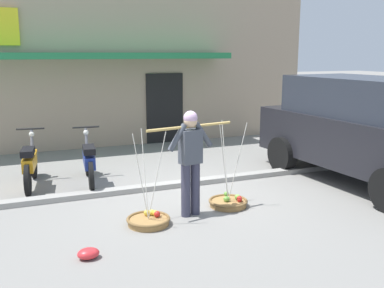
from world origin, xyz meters
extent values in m
plane|color=gray|center=(0.00, 0.00, 0.00)|extent=(90.00, 90.00, 0.00)
cube|color=gray|center=(0.00, 0.70, 0.05)|extent=(20.00, 0.24, 0.10)
cylinder|color=#38384C|center=(-0.34, -0.82, 0.43)|extent=(0.15, 0.15, 0.86)
cylinder|color=#38384C|center=(-0.51, -0.85, 0.43)|extent=(0.15, 0.15, 0.86)
cube|color=#474C56|center=(-0.43, -0.83, 1.13)|extent=(0.37, 0.26, 0.54)
sphere|color=#E0B78E|center=(-0.43, -0.83, 1.53)|extent=(0.21, 0.21, 0.21)
sphere|color=#D1A8CC|center=(-0.43, -0.83, 1.58)|extent=(0.22, 0.22, 0.22)
cylinder|color=#474C56|center=(-0.19, -0.79, 1.30)|extent=(0.35, 0.15, 0.43)
cylinder|color=#474C56|center=(-0.66, -0.88, 1.30)|extent=(0.35, 0.15, 0.43)
cylinder|color=tan|center=(-0.43, -0.83, 1.45)|extent=(1.51, 0.33, 0.04)
cylinder|color=#9E7542|center=(0.32, -0.69, 0.04)|extent=(0.62, 0.62, 0.09)
torus|color=brown|center=(0.32, -0.69, 0.10)|extent=(0.67, 0.67, 0.05)
sphere|color=#6CA740|center=(0.30, -0.70, 0.14)|extent=(0.09, 0.09, 0.09)
sphere|color=#6EAA41|center=(0.28, -0.70, 0.14)|extent=(0.09, 0.09, 0.09)
sphere|color=#7ABD48|center=(0.50, -0.69, 0.14)|extent=(0.10, 0.10, 0.10)
sphere|color=red|center=(0.48, -0.80, 0.13)|extent=(0.09, 0.09, 0.09)
sphere|color=#67A03D|center=(0.34, -0.59, 0.18)|extent=(0.08, 0.08, 0.08)
sphere|color=red|center=(0.50, -0.77, 0.14)|extent=(0.09, 0.09, 0.09)
cylinder|color=silver|center=(0.32, -0.55, 0.77)|extent=(0.01, 0.30, 1.36)
cylinder|color=silver|center=(0.20, -0.76, 0.77)|extent=(0.26, 0.16, 1.36)
cylinder|color=silver|center=(0.45, -0.76, 0.77)|extent=(0.26, 0.16, 1.36)
cylinder|color=#9E7542|center=(-1.18, -0.98, 0.04)|extent=(0.62, 0.62, 0.09)
torus|color=brown|center=(-1.18, -0.98, 0.10)|extent=(0.67, 0.67, 0.05)
sphere|color=gold|center=(-1.04, -0.88, 0.14)|extent=(0.09, 0.09, 0.09)
sphere|color=yellow|center=(-1.08, -0.84, 0.14)|extent=(0.09, 0.09, 0.09)
sphere|color=red|center=(-1.03, -0.95, 0.14)|extent=(0.10, 0.10, 0.10)
sphere|color=gold|center=(-1.16, -0.83, 0.14)|extent=(0.10, 0.10, 0.10)
cylinder|color=silver|center=(-1.18, -0.83, 0.77)|extent=(0.01, 0.30, 1.36)
cylinder|color=silver|center=(-1.30, -1.05, 0.77)|extent=(0.26, 0.16, 1.36)
cylinder|color=silver|center=(-1.05, -1.05, 0.77)|extent=(0.26, 0.16, 1.36)
cylinder|color=black|center=(-2.64, 2.43, 0.29)|extent=(0.16, 0.59, 0.58)
cylinder|color=black|center=(-2.81, 1.20, 0.29)|extent=(0.16, 0.59, 0.58)
cube|color=orange|center=(-2.64, 2.43, 0.55)|extent=(0.18, 0.30, 0.06)
cube|color=orange|center=(-2.73, 1.72, 0.51)|extent=(0.32, 0.92, 0.24)
cube|color=black|center=(-2.76, 1.54, 0.75)|extent=(0.29, 0.58, 0.12)
cylinder|color=slate|center=(-2.65, 2.33, 0.68)|extent=(0.10, 0.30, 0.76)
cylinder|color=black|center=(-2.66, 2.25, 1.07)|extent=(0.54, 0.11, 0.04)
sphere|color=silver|center=(-2.64, 2.41, 0.93)|extent=(0.11, 0.11, 0.11)
cylinder|color=black|center=(-1.57, 2.21, 0.29)|extent=(0.14, 0.59, 0.58)
cylinder|color=black|center=(-1.70, 0.98, 0.29)|extent=(0.14, 0.59, 0.58)
cube|color=navy|center=(-1.57, 2.21, 0.55)|extent=(0.17, 0.29, 0.06)
cube|color=navy|center=(-1.64, 1.50, 0.51)|extent=(0.29, 0.92, 0.24)
cube|color=black|center=(-1.66, 1.32, 0.75)|extent=(0.28, 0.58, 0.12)
cylinder|color=slate|center=(-1.58, 2.11, 0.68)|extent=(0.09, 0.30, 0.76)
cylinder|color=black|center=(-1.59, 2.03, 1.07)|extent=(0.54, 0.09, 0.04)
sphere|color=silver|center=(-1.57, 2.19, 0.93)|extent=(0.11, 0.11, 0.11)
cube|color=black|center=(3.52, -0.46, 0.86)|extent=(2.17, 4.80, 0.96)
cube|color=#282D38|center=(3.52, -0.61, 1.72)|extent=(1.92, 3.76, 0.76)
cube|color=black|center=(3.38, 1.95, 0.68)|extent=(1.62, 0.19, 0.44)
cylinder|color=black|center=(2.48, 0.94, 0.38)|extent=(0.30, 0.77, 0.76)
cylinder|color=black|center=(4.38, 1.05, 0.38)|extent=(0.30, 0.77, 0.76)
cube|color=silver|center=(3.38, 1.91, 0.50)|extent=(0.44, 0.04, 0.12)
cube|color=tan|center=(-0.83, 7.48, 2.10)|extent=(13.00, 5.00, 4.20)
cube|color=#237F47|center=(-0.83, 4.48, 2.50)|extent=(7.15, 1.00, 0.16)
cube|color=black|center=(1.12, 4.96, 1.00)|extent=(1.10, 0.06, 2.00)
ellipsoid|color=red|center=(-2.21, -1.77, 0.07)|extent=(0.28, 0.22, 0.14)
camera|label=1|loc=(-2.97, -7.09, 2.57)|focal=41.28mm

